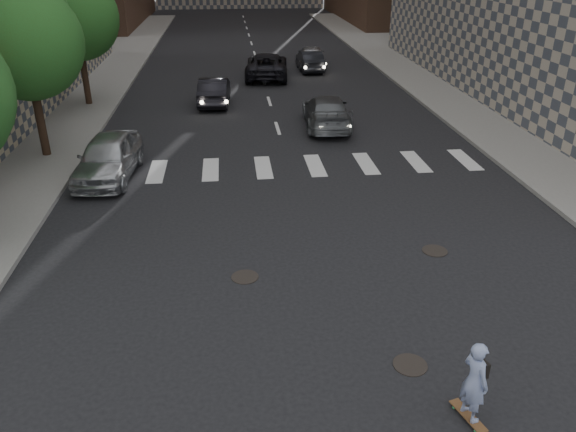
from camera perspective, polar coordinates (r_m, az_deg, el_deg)
The scene contains 14 objects.
ground at distance 13.66m, azimuth 4.30°, elevation -8.41°, with size 160.00×160.00×0.00m, color black.
sidewalk_right at distance 36.10m, azimuth 22.10°, elevation 11.86°, with size 13.00×80.00×0.15m, color gray.
tree_b at distance 23.56m, azimuth -25.04°, elevation 16.20°, with size 4.20×4.20×6.60m.
tree_c at distance 31.22m, azimuth -20.67°, elevation 18.76°, with size 4.20×4.20×6.60m.
manhole_a at distance 12.00m, azimuth 12.31°, elevation -14.56°, with size 0.70×0.70×0.02m, color black.
manhole_b at distance 14.47m, azimuth -4.40°, elevation -6.19°, with size 0.70×0.70×0.02m, color black.
manhole_c at distance 16.13m, azimuth 14.68°, elevation -3.43°, with size 0.70×0.70×0.02m, color black.
skateboarder at distance 10.60m, azimuth 18.45°, elevation -15.61°, with size 0.53×0.87×1.68m.
silver_sedan at distance 21.32m, azimuth -17.79°, elevation 5.73°, with size 1.83×4.55×1.55m, color #B3B7BB.
traffic_car_a at distance 30.67m, azimuth -7.48°, elevation 12.52°, with size 1.50×4.30×1.42m, color black.
traffic_car_b at distance 26.41m, azimuth 3.93°, elevation 10.53°, with size 2.01×4.94×1.43m, color #5A5D61.
traffic_car_c at distance 36.82m, azimuth -2.18°, elevation 15.03°, with size 2.55×5.53×1.54m, color black.
traffic_car_d at distance 40.11m, azimuth 2.38°, elevation 15.92°, with size 1.80×4.47×1.52m, color #B3B5BB.
traffic_car_e at distance 39.04m, azimuth 2.23°, elevation 15.49°, with size 1.40×4.02×1.32m, color black.
Camera 1 is at (-2.21, -11.08, 7.67)m, focal length 35.00 mm.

